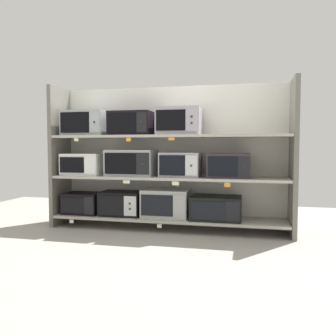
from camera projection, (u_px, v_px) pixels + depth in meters
ground at (144, 255)px, 3.23m from camera, size 6.77×6.00×0.02m
back_panel at (173, 156)px, 4.40m from camera, size 2.97×0.04×1.74m
upright_left at (60, 156)px, 4.46m from camera, size 0.05×0.48×1.74m
upright_right at (294, 158)px, 3.83m from camera, size 0.05×0.48×1.74m
shelf_0 at (168, 218)px, 4.19m from camera, size 2.77×0.48×0.03m
microwave_0 at (83, 203)px, 4.42m from camera, size 0.45×0.36×0.26m
microwave_1 at (122, 203)px, 4.31m from camera, size 0.51×0.36×0.29m
microwave_2 at (166, 203)px, 4.18m from camera, size 0.55×0.37×0.33m
microwave_3 at (216, 208)px, 4.05m from camera, size 0.58×0.42×0.27m
price_tag_0 at (72, 221)px, 4.21m from camera, size 0.05×0.00×0.04m
price_tag_1 at (159, 226)px, 3.96m from camera, size 0.05×0.00×0.04m
shelf_1 at (168, 178)px, 4.16m from camera, size 2.77×0.48×0.03m
microwave_4 at (84, 164)px, 4.39m from camera, size 0.49×0.39×0.27m
microwave_5 at (131, 163)px, 4.25m from camera, size 0.58×0.39×0.31m
microwave_6 at (181, 165)px, 4.11m from camera, size 0.46×0.38×0.28m
microwave_7 at (229, 166)px, 3.99m from camera, size 0.48×0.38×0.27m
price_tag_2 at (126, 182)px, 4.02m from camera, size 0.08×0.00×0.04m
price_tag_3 at (175, 183)px, 3.89m from camera, size 0.08×0.00×0.04m
price_tag_4 at (227, 185)px, 3.77m from camera, size 0.07×0.00×0.05m
shelf_2 at (168, 136)px, 4.13m from camera, size 2.77×0.48×0.03m
microwave_8 at (86, 123)px, 4.35m from camera, size 0.54×0.34×0.31m
microwave_9 at (132, 124)px, 4.22m from camera, size 0.51×0.41×0.28m
microwave_10 at (180, 121)px, 4.09m from camera, size 0.51×0.40×0.32m
price_tag_5 at (76, 140)px, 4.13m from camera, size 0.05×0.00×0.04m
price_tag_6 at (129, 140)px, 3.99m from camera, size 0.06×0.00×0.04m
price_tag_7 at (171, 139)px, 3.87m from camera, size 0.07×0.00×0.03m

